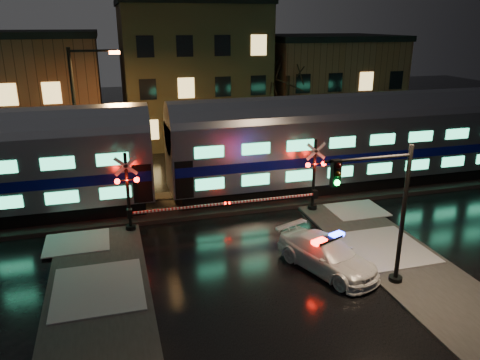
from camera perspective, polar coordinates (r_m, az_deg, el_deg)
name	(u,v)px	position (r m, az deg, el deg)	size (l,w,h in m)	color
ground	(236,239)	(23.26, -0.53, -7.26)	(120.00, 120.00, 0.00)	black
ballast	(213,202)	(27.66, -3.28, -2.64)	(90.00, 4.20, 0.24)	black
sidewalk_left	(98,336)	(17.45, -16.90, -17.72)	(4.00, 20.00, 0.12)	#2D2D2D
sidewalk_right	(426,281)	(21.15, 21.72, -11.38)	(4.00, 20.00, 0.12)	#2D2D2D
building_left	(12,95)	(43.20, -26.05, 9.32)	(14.00, 10.00, 9.00)	#562F21
building_mid	(191,73)	(43.54, -5.98, 12.81)	(12.00, 11.00, 11.50)	brown
building_right	(324,86)	(47.25, 10.21, 11.25)	(12.00, 10.00, 8.50)	#562F21
train	(159,152)	(26.18, -9.84, 3.39)	(51.00, 3.12, 5.92)	black
police_car	(327,255)	(20.65, 10.56, -8.94)	(3.62, 5.27, 1.58)	white
crossing_signal_right	(308,183)	(26.13, 8.32, -0.39)	(5.86, 0.66, 4.15)	black
crossing_signal_left	(136,200)	(24.04, -12.58, -2.38)	(5.87, 0.66, 4.15)	black
traffic_light	(383,216)	(18.84, 17.05, -4.20)	(3.79, 0.69, 5.87)	black
streetlight	(81,112)	(29.65, -18.84, 7.83)	(2.95, 0.31, 8.82)	black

